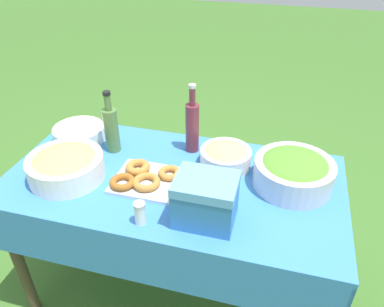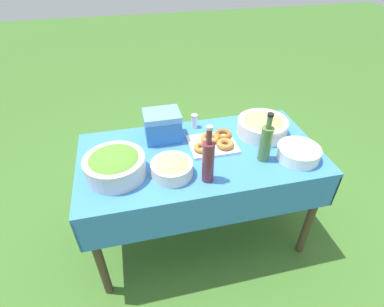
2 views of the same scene
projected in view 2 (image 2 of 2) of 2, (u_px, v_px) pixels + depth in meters
The scene contains 11 objects.
ground_plane at pixel (199, 232), 2.22m from camera, with size 14.00×14.00×0.00m, color #3D6B28.
picnic_table at pixel (200, 166), 1.83m from camera, with size 1.42×0.72×0.74m.
salad_bowl at pixel (115, 165), 1.57m from camera, with size 0.32×0.32×0.13m.
pasta_bowl at pixel (172, 167), 1.58m from camera, with size 0.22×0.22×0.10m.
donut_platter at pixel (214, 142), 1.81m from camera, with size 0.30×0.25×0.05m.
plate_stack at pixel (298, 153), 1.71m from camera, with size 0.24×0.24×0.07m.
olive_oil_bottle at pixel (266, 142), 1.65m from camera, with size 0.07×0.07×0.30m.
wine_bottle at pixel (208, 160), 1.50m from camera, with size 0.06×0.06×0.33m.
bread_bowl at pixel (262, 125), 1.89m from camera, with size 0.31×0.31×0.12m.
cooler_box at pixel (162, 126), 1.83m from camera, with size 0.22×0.18×0.18m.
salt_shaker at pixel (194, 121), 1.96m from camera, with size 0.04×0.04×0.09m.
Camera 2 is at (-0.37, -1.36, 1.81)m, focal length 28.00 mm.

